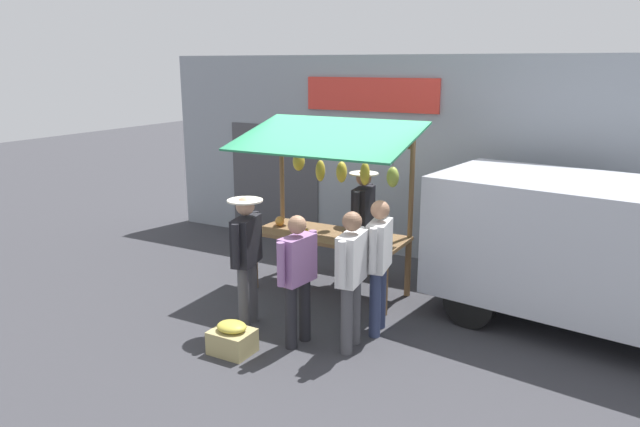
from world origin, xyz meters
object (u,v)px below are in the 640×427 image
at_px(shopper_in_grey_tee, 247,251).
at_px(shopper_in_striped_shirt, 298,272).
at_px(produce_crate_near, 232,339).
at_px(shopper_with_shopping_bag, 351,271).
at_px(market_stall, 332,188).
at_px(vendor_with_sunhat, 363,215).
at_px(shopper_with_ponytail, 379,257).
at_px(parked_van, 606,246).

bearing_deg(shopper_in_grey_tee, shopper_in_striped_shirt, -112.08).
height_order(shopper_in_striped_shirt, produce_crate_near, shopper_in_striped_shirt).
bearing_deg(shopper_with_shopping_bag, shopper_in_striped_shirt, 102.77).
bearing_deg(market_stall, shopper_in_grey_tee, 76.77).
height_order(vendor_with_sunhat, shopper_in_grey_tee, vendor_with_sunhat).
bearing_deg(shopper_in_striped_shirt, shopper_with_ponytail, -34.65).
xyz_separation_m(market_stall, vendor_with_sunhat, (-0.17, -0.71, -0.53)).
distance_m(shopper_in_grey_tee, shopper_in_striped_shirt, 0.83).
bearing_deg(shopper_with_ponytail, market_stall, 40.66).
bearing_deg(market_stall, shopper_in_striped_shirt, 104.67).
relative_size(market_stall, shopper_in_grey_tee, 1.48).
height_order(market_stall, shopper_with_ponytail, market_stall).
xyz_separation_m(shopper_with_ponytail, shopper_in_striped_shirt, (0.69, 0.76, -0.07)).
bearing_deg(shopper_in_striped_shirt, shopper_in_grey_tee, 88.44).
relative_size(shopper_in_grey_tee, parked_van, 0.37).
relative_size(shopper_with_ponytail, shopper_in_striped_shirt, 1.06).
xyz_separation_m(vendor_with_sunhat, shopper_with_shopping_bag, (-0.88, 2.21, -0.05)).
bearing_deg(produce_crate_near, shopper_with_ponytail, -133.34).
distance_m(vendor_with_sunhat, produce_crate_near, 3.11).
height_order(parked_van, produce_crate_near, parked_van).
bearing_deg(shopper_with_shopping_bag, market_stall, 28.79).
bearing_deg(produce_crate_near, shopper_with_shopping_bag, -146.45).
height_order(shopper_in_grey_tee, parked_van, parked_van).
xyz_separation_m(shopper_with_shopping_bag, produce_crate_near, (1.15, 0.76, -0.79)).
relative_size(market_stall, parked_van, 0.54).
bearing_deg(vendor_with_sunhat, produce_crate_near, -11.32).
bearing_deg(parked_van, market_stall, 14.40).
height_order(shopper_with_shopping_bag, parked_van, parked_van).
bearing_deg(shopper_in_grey_tee, shopper_with_shopping_bag, -100.03).
bearing_deg(produce_crate_near, shopper_in_grey_tee, -69.18).
relative_size(market_stall, shopper_in_striped_shirt, 1.58).
relative_size(shopper_with_ponytail, produce_crate_near, 3.51).
xyz_separation_m(market_stall, shopper_in_striped_shirt, (-0.45, 1.71, -0.63)).
distance_m(shopper_with_ponytail, shopper_with_shopping_bag, 0.57).
bearing_deg(shopper_in_grey_tee, vendor_with_sunhat, -26.02).
bearing_deg(vendor_with_sunhat, parked_van, 78.60).
height_order(vendor_with_sunhat, shopper_with_ponytail, vendor_with_sunhat).
relative_size(shopper_with_shopping_bag, produce_crate_near, 3.45).
bearing_deg(shopper_in_striped_shirt, market_stall, 22.37).
distance_m(vendor_with_sunhat, shopper_with_ponytail, 1.92).
distance_m(shopper_with_shopping_bag, produce_crate_near, 1.59).
bearing_deg(market_stall, parked_van, -173.65).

